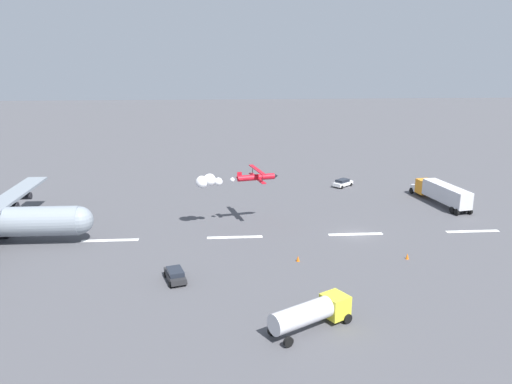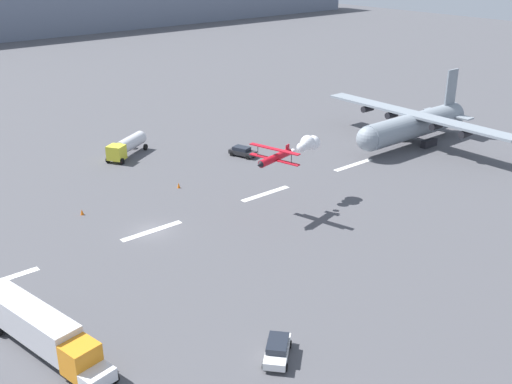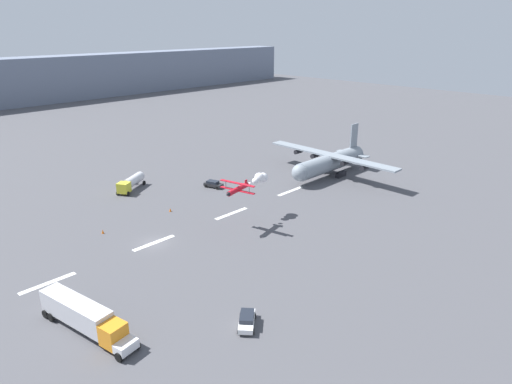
{
  "view_description": "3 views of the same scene",
  "coord_description": "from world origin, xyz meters",
  "px_view_note": "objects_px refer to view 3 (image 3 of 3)",
  "views": [
    {
      "loc": [
        19.57,
        69.18,
        25.81
      ],
      "look_at": [
        14.23,
        -5.71,
        5.12
      ],
      "focal_mm": 35.85,
      "sensor_mm": 36.0,
      "label": 1
    },
    {
      "loc": [
        -32.59,
        -57.61,
        31.79
      ],
      "look_at": [
        13.6,
        -2.87,
        2.25
      ],
      "focal_mm": 43.16,
      "sensor_mm": 36.0,
      "label": 2
    },
    {
      "loc": [
        -36.48,
        -60.11,
        34.54
      ],
      "look_at": [
        24.53,
        0.0,
        2.67
      ],
      "focal_mm": 31.64,
      "sensor_mm": 36.0,
      "label": 3
    }
  ],
  "objects_px": {
    "stunt_biplane_red": "(254,181)",
    "traffic_cone_far": "(170,210)",
    "followme_car_yellow": "(247,320)",
    "fuel_tanker_truck": "(131,182)",
    "airport_staff_sedan": "(213,184)",
    "cargo_transport_plane": "(328,163)",
    "semi_truck_orange": "(84,316)",
    "traffic_cone_near": "(103,231)"
  },
  "relations": [
    {
      "from": "traffic_cone_near",
      "to": "semi_truck_orange",
      "type": "bearing_deg",
      "value": -121.69
    },
    {
      "from": "cargo_transport_plane",
      "to": "traffic_cone_far",
      "type": "bearing_deg",
      "value": 167.4
    },
    {
      "from": "stunt_biplane_red",
      "to": "fuel_tanker_truck",
      "type": "bearing_deg",
      "value": 104.88
    },
    {
      "from": "stunt_biplane_red",
      "to": "airport_staff_sedan",
      "type": "bearing_deg",
      "value": 72.73
    },
    {
      "from": "cargo_transport_plane",
      "to": "fuel_tanker_truck",
      "type": "height_order",
      "value": "cargo_transport_plane"
    },
    {
      "from": "fuel_tanker_truck",
      "to": "followme_car_yellow",
      "type": "relative_size",
      "value": 1.93
    },
    {
      "from": "semi_truck_orange",
      "to": "airport_staff_sedan",
      "type": "relative_size",
      "value": 3.3
    },
    {
      "from": "fuel_tanker_truck",
      "to": "traffic_cone_near",
      "type": "bearing_deg",
      "value": -133.56
    },
    {
      "from": "stunt_biplane_red",
      "to": "cargo_transport_plane",
      "type": "bearing_deg",
      "value": 9.56
    },
    {
      "from": "fuel_tanker_truck",
      "to": "followme_car_yellow",
      "type": "distance_m",
      "value": 55.1
    },
    {
      "from": "stunt_biplane_red",
      "to": "airport_staff_sedan",
      "type": "distance_m",
      "value": 20.65
    },
    {
      "from": "fuel_tanker_truck",
      "to": "cargo_transport_plane",
      "type": "bearing_deg",
      "value": -33.44
    },
    {
      "from": "traffic_cone_near",
      "to": "fuel_tanker_truck",
      "type": "bearing_deg",
      "value": 46.44
    },
    {
      "from": "cargo_transport_plane",
      "to": "semi_truck_orange",
      "type": "height_order",
      "value": "cargo_transport_plane"
    },
    {
      "from": "stunt_biplane_red",
      "to": "traffic_cone_far",
      "type": "bearing_deg",
      "value": 123.76
    },
    {
      "from": "traffic_cone_far",
      "to": "followme_car_yellow",
      "type": "bearing_deg",
      "value": -111.67
    },
    {
      "from": "airport_staff_sedan",
      "to": "traffic_cone_far",
      "type": "height_order",
      "value": "airport_staff_sedan"
    },
    {
      "from": "semi_truck_orange",
      "to": "airport_staff_sedan",
      "type": "height_order",
      "value": "semi_truck_orange"
    },
    {
      "from": "cargo_transport_plane",
      "to": "fuel_tanker_truck",
      "type": "xyz_separation_m",
      "value": [
        -38.32,
        25.3,
        -1.71
      ]
    },
    {
      "from": "stunt_biplane_red",
      "to": "traffic_cone_far",
      "type": "xyz_separation_m",
      "value": [
        -9.32,
        13.94,
        -7.03
      ]
    },
    {
      "from": "airport_staff_sedan",
      "to": "traffic_cone_far",
      "type": "bearing_deg",
      "value": -162.58
    },
    {
      "from": "cargo_transport_plane",
      "to": "followme_car_yellow",
      "type": "height_order",
      "value": "cargo_transport_plane"
    },
    {
      "from": "semi_truck_orange",
      "to": "fuel_tanker_truck",
      "type": "height_order",
      "value": "semi_truck_orange"
    },
    {
      "from": "stunt_biplane_red",
      "to": "traffic_cone_near",
      "type": "distance_m",
      "value": 28.33
    },
    {
      "from": "fuel_tanker_truck",
      "to": "airport_staff_sedan",
      "type": "relative_size",
      "value": 1.88
    },
    {
      "from": "traffic_cone_near",
      "to": "airport_staff_sedan",
      "type": "bearing_deg",
      "value": 8.72
    },
    {
      "from": "fuel_tanker_truck",
      "to": "traffic_cone_near",
      "type": "distance_m",
      "value": 22.39
    },
    {
      "from": "stunt_biplane_red",
      "to": "fuel_tanker_truck",
      "type": "distance_m",
      "value": 31.96
    },
    {
      "from": "semi_truck_orange",
      "to": "traffic_cone_near",
      "type": "bearing_deg",
      "value": 58.31
    },
    {
      "from": "airport_staff_sedan",
      "to": "semi_truck_orange",
      "type": "bearing_deg",
      "value": -147.37
    },
    {
      "from": "fuel_tanker_truck",
      "to": "stunt_biplane_red",
      "type": "bearing_deg",
      "value": -75.12
    },
    {
      "from": "followme_car_yellow",
      "to": "traffic_cone_far",
      "type": "relative_size",
      "value": 6.01
    },
    {
      "from": "airport_staff_sedan",
      "to": "traffic_cone_far",
      "type": "distance_m",
      "value": 15.86
    },
    {
      "from": "semi_truck_orange",
      "to": "followme_car_yellow",
      "type": "height_order",
      "value": "semi_truck_orange"
    },
    {
      "from": "traffic_cone_near",
      "to": "traffic_cone_far",
      "type": "bearing_deg",
      "value": -1.04
    },
    {
      "from": "fuel_tanker_truck",
      "to": "traffic_cone_near",
      "type": "relative_size",
      "value": 11.59
    },
    {
      "from": "airport_staff_sedan",
      "to": "traffic_cone_near",
      "type": "bearing_deg",
      "value": -171.28
    },
    {
      "from": "semi_truck_orange",
      "to": "traffic_cone_far",
      "type": "distance_m",
      "value": 37.04
    },
    {
      "from": "fuel_tanker_truck",
      "to": "traffic_cone_far",
      "type": "height_order",
      "value": "fuel_tanker_truck"
    },
    {
      "from": "followme_car_yellow",
      "to": "traffic_cone_far",
      "type": "distance_m",
      "value": 39.12
    },
    {
      "from": "stunt_biplane_red",
      "to": "airport_staff_sedan",
      "type": "xyz_separation_m",
      "value": [
        5.81,
        18.69,
        -6.6
      ]
    },
    {
      "from": "airport_staff_sedan",
      "to": "stunt_biplane_red",
      "type": "bearing_deg",
      "value": -107.27
    }
  ]
}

